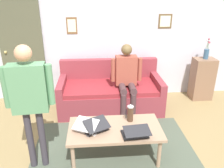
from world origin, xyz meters
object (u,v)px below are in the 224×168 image
at_px(couch, 110,93).
at_px(laptop_left, 136,133).
at_px(person_seated, 127,76).
at_px(flower_vase, 206,53).
at_px(laptop_center, 95,127).
at_px(person_standing, 29,94).
at_px(interior_door, 23,51).
at_px(laptop_right, 88,127).
at_px(coffee_table, 115,131).
at_px(side_shelf, 202,79).
at_px(french_press, 130,113).

xyz_separation_m(couch, laptop_left, (-0.20, 1.63, 0.20)).
bearing_deg(person_seated, flower_vase, -163.44).
relative_size(laptop_left, person_seated, 0.27).
bearing_deg(laptop_center, person_standing, 4.58).
bearing_deg(laptop_center, laptop_left, 161.29).
distance_m(interior_door, person_standing, 2.14).
relative_size(laptop_center, person_standing, 0.25).
bearing_deg(laptop_right, person_seated, -118.90).
height_order(interior_door, coffee_table, interior_door).
bearing_deg(side_shelf, interior_door, -4.19).
bearing_deg(side_shelf, laptop_center, 37.67).
relative_size(laptop_left, person_standing, 0.22).
xyz_separation_m(laptop_center, side_shelf, (-2.23, -1.72, -0.08)).
distance_m(couch, person_standing, 1.98).
bearing_deg(person_standing, person_seated, -135.75).
xyz_separation_m(laptop_center, person_seated, (-0.58, -1.23, 0.22)).
relative_size(interior_door, laptop_right, 5.12).
bearing_deg(interior_door, person_standing, 107.07).
bearing_deg(laptop_right, laptop_left, 163.54).
height_order(coffee_table, french_press, french_press).
bearing_deg(laptop_left, side_shelf, -132.46).
bearing_deg(laptop_center, person_seated, -115.20).
height_order(french_press, person_standing, person_standing).
xyz_separation_m(couch, side_shelf, (-1.93, -0.26, 0.13)).
height_order(interior_door, flower_vase, interior_door).
relative_size(coffee_table, flower_vase, 2.99).
distance_m(coffee_table, french_press, 0.32).
relative_size(flower_vase, person_standing, 0.25).
height_order(couch, person_seated, person_seated).
relative_size(interior_door, french_press, 7.98).
relative_size(side_shelf, person_seated, 0.67).
xyz_separation_m(coffee_table, laptop_right, (0.36, 0.02, 0.09)).
relative_size(interior_door, side_shelf, 2.38).
distance_m(coffee_table, laptop_center, 0.28).
bearing_deg(flower_vase, coffee_table, 40.67).
distance_m(coffee_table, flower_vase, 2.66).
bearing_deg(couch, interior_door, -17.48).
relative_size(coffee_table, french_press, 4.78).
xyz_separation_m(laptop_right, side_shelf, (-2.33, -1.71, -0.08)).
relative_size(interior_door, person_standing, 1.27).
bearing_deg(laptop_center, flower_vase, -142.34).
relative_size(couch, flower_vase, 4.64).
distance_m(couch, laptop_center, 1.50).
bearing_deg(interior_door, laptop_right, 122.84).
height_order(french_press, side_shelf, side_shelf).
relative_size(couch, laptop_left, 5.46).
xyz_separation_m(side_shelf, person_standing, (2.97, 1.78, 0.61)).
height_order(laptop_right, french_press, french_press).
xyz_separation_m(couch, laptop_center, (0.30, 1.46, 0.20)).
bearing_deg(flower_vase, couch, 7.80).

